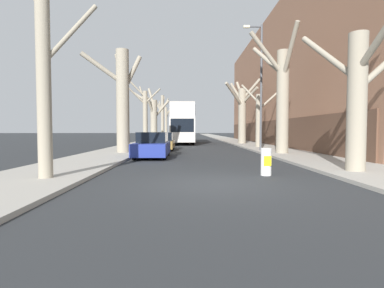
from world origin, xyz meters
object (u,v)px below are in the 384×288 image
(street_tree_left_3, at_px, (153,117))
(street_tree_left_4, at_px, (162,115))
(street_tree_left_0, at_px, (43,67))
(street_tree_right_0, at_px, (358,92))
(street_tree_right_1, at_px, (281,96))
(street_tree_right_2, at_px, (259,116))
(street_tree_left_2, at_px, (144,114))
(double_decker_bus, at_px, (183,122))
(street_tree_left_5, at_px, (166,120))
(parked_car_0, at_px, (152,146))
(lamp_post, at_px, (260,82))
(street_tree_right_3, at_px, (242,112))
(street_tree_left_1, at_px, (122,98))
(traffic_bollard, at_px, (266,162))
(parked_car_1, at_px, (162,142))

(street_tree_left_3, relative_size, street_tree_left_4, 0.98)
(street_tree_left_0, relative_size, street_tree_right_0, 1.30)
(street_tree_right_1, bearing_deg, street_tree_right_2, 87.24)
(street_tree_left_2, distance_m, double_decker_bus, 6.24)
(street_tree_left_5, distance_m, parked_car_0, 42.76)
(street_tree_left_0, relative_size, lamp_post, 0.83)
(street_tree_right_3, distance_m, lamp_post, 11.05)
(street_tree_left_1, relative_size, street_tree_right_3, 0.96)
(street_tree_left_0, relative_size, parked_car_0, 1.72)
(street_tree_left_0, distance_m, double_decker_bus, 26.10)
(street_tree_left_2, distance_m, traffic_bollard, 21.12)
(street_tree_left_0, xyz_separation_m, street_tree_left_5, (0.04, 50.64, 0.07))
(street_tree_left_1, xyz_separation_m, street_tree_right_0, (10.31, -9.10, -0.73))
(parked_car_0, bearing_deg, parked_car_1, 90.00)
(street_tree_left_3, xyz_separation_m, double_decker_bus, (3.97, -4.60, -0.76))
(traffic_bollard, bearing_deg, street_tree_left_4, 99.87)
(street_tree_right_0, bearing_deg, parked_car_0, 140.95)
(street_tree_left_2, height_order, traffic_bollard, street_tree_left_2)
(parked_car_0, xyz_separation_m, lamp_post, (7.22, 4.43, 4.32))
(street_tree_right_0, relative_size, lamp_post, 0.63)
(street_tree_left_1, xyz_separation_m, street_tree_left_3, (-0.22, 19.81, -0.40))
(street_tree_left_3, xyz_separation_m, traffic_bollard, (7.20, -29.24, -2.77))
(street_tree_left_5, distance_m, parked_car_1, 36.69)
(street_tree_left_4, bearing_deg, street_tree_left_3, -91.42)
(street_tree_right_2, bearing_deg, street_tree_left_5, 107.20)
(street_tree_right_0, relative_size, double_decker_bus, 0.51)
(street_tree_right_2, xyz_separation_m, lamp_post, (-1.02, -4.30, 2.25))
(street_tree_left_4, height_order, street_tree_left_5, street_tree_left_4)
(street_tree_left_3, bearing_deg, street_tree_right_3, -33.96)
(street_tree_left_2, relative_size, parked_car_1, 1.70)
(parked_car_0, bearing_deg, street_tree_left_4, 93.84)
(street_tree_right_3, bearing_deg, parked_car_1, -130.59)
(street_tree_left_4, bearing_deg, street_tree_right_0, -75.44)
(street_tree_left_3, relative_size, street_tree_right_2, 1.25)
(street_tree_left_5, bearing_deg, street_tree_left_4, -89.75)
(parked_car_1, distance_m, lamp_post, 8.59)
(street_tree_left_3, relative_size, parked_car_0, 1.65)
(street_tree_left_4, height_order, traffic_bollard, street_tree_left_4)
(street_tree_right_0, bearing_deg, double_decker_bus, 105.09)
(street_tree_left_1, height_order, street_tree_right_0, street_tree_left_1)
(street_tree_left_3, xyz_separation_m, parked_car_0, (2.48, -22.38, -2.56))
(street_tree_right_1, xyz_separation_m, street_tree_right_3, (0.04, 13.73, -0.14))
(street_tree_left_0, height_order, parked_car_0, street_tree_left_0)
(street_tree_left_3, height_order, street_tree_right_0, street_tree_left_3)
(parked_car_0, bearing_deg, street_tree_left_1, 131.33)
(lamp_post, distance_m, traffic_bollard, 12.42)
(street_tree_left_2, bearing_deg, street_tree_left_3, 91.09)
(double_decker_bus, relative_size, parked_car_0, 2.59)
(street_tree_left_0, height_order, street_tree_right_2, street_tree_left_0)
(street_tree_right_1, xyz_separation_m, traffic_bollard, (-3.17, -8.50, -3.24))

